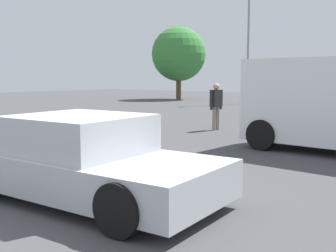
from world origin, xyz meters
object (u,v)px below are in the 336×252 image
object	(u,v)px
dog	(137,141)
pedestrian	(216,103)
sedan_foreground	(84,161)
light_post_near	(249,26)

from	to	relation	value
dog	pedestrian	size ratio (longest dim) A/B	0.33
sedan_foreground	light_post_near	bearing A→B (deg)	107.55
sedan_foreground	pedestrian	world-z (taller)	pedestrian
pedestrian	light_post_near	world-z (taller)	light_post_near
sedan_foreground	light_post_near	world-z (taller)	light_post_near
sedan_foreground	pedestrian	distance (m)	8.53
sedan_foreground	dog	bearing A→B (deg)	115.64
sedan_foreground	pedestrian	bearing A→B (deg)	104.43
dog	pedestrian	distance (m)	5.10
dog	light_post_near	world-z (taller)	light_post_near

